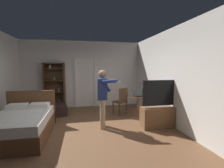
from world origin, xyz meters
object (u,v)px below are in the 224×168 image
object	(u,v)px
laptop	(137,95)
suitcase_small	(58,110)
person_blue_shirt	(103,95)
bed	(22,124)
side_table	(138,103)
bottle_on_table	(143,93)
wooden_chair	(121,100)
tv_flatscreen	(163,113)
bookshelf	(55,84)
suitcase_dark	(57,111)

from	to	relation	value
laptop	suitcase_small	world-z (taller)	laptop
person_blue_shirt	suitcase_small	bearing A→B (deg)	134.29
bed	side_table	world-z (taller)	bed
bottle_on_table	person_blue_shirt	world-z (taller)	person_blue_shirt
wooden_chair	laptop	bearing A→B (deg)	-25.34
bottle_on_table	suitcase_small	world-z (taller)	bottle_on_table
tv_flatscreen	side_table	xyz separation A→B (m)	(-0.31, 1.19, 0.07)
side_table	tv_flatscreen	bearing A→B (deg)	-75.28
side_table	bottle_on_table	bearing A→B (deg)	-29.74
laptop	tv_flatscreen	bearing A→B (deg)	-72.81
laptop	bottle_on_table	xyz separation A→B (m)	(0.18, -0.04, 0.07)
tv_flatscreen	wooden_chair	xyz separation A→B (m)	(-0.87, 1.39, 0.15)
bookshelf	side_table	world-z (taller)	bookshelf
bottle_on_table	suitcase_small	size ratio (longest dim) A/B	0.53
wooden_chair	suitcase_small	distance (m)	2.30
bed	suitcase_dark	size ratio (longest dim) A/B	3.06
suitcase_dark	side_table	bearing A→B (deg)	-21.49
wooden_chair	suitcase_dark	size ratio (longest dim) A/B	1.56
wooden_chair	side_table	bearing A→B (deg)	-19.97
wooden_chair	person_blue_shirt	size ratio (longest dim) A/B	0.60
laptop	person_blue_shirt	bearing A→B (deg)	-147.69
person_blue_shirt	suitcase_small	world-z (taller)	person_blue_shirt
tv_flatscreen	person_blue_shirt	bearing A→B (deg)	169.94
suitcase_small	tv_flatscreen	bearing A→B (deg)	-43.17
side_table	suitcase_small	bearing A→B (deg)	168.43
bookshelf	wooden_chair	world-z (taller)	bookshelf
bed	person_blue_shirt	world-z (taller)	person_blue_shirt
side_table	suitcase_dark	distance (m)	2.86
wooden_chair	suitcase_dark	distance (m)	2.30
tv_flatscreen	bottle_on_table	bearing A→B (deg)	98.82
bottle_on_table	suitcase_dark	xyz separation A→B (m)	(-2.95, 0.55, -0.63)
side_table	wooden_chair	bearing A→B (deg)	160.03
bookshelf	bed	bearing A→B (deg)	-98.52
tv_flatscreen	person_blue_shirt	xyz separation A→B (m)	(-1.69, 0.30, 0.54)
wooden_chair	bookshelf	bearing A→B (deg)	151.29
bed	suitcase_small	xyz separation A→B (m)	(0.64, 1.65, -0.11)
side_table	suitcase_small	world-z (taller)	side_table
bed	bottle_on_table	world-z (taller)	bed
bookshelf	bottle_on_table	size ratio (longest dim) A/B	6.67
suitcase_small	bookshelf	bearing A→B (deg)	90.18
tv_flatscreen	bottle_on_table	distance (m)	1.20
bookshelf	side_table	xyz separation A→B (m)	(3.05, -1.57, -0.56)
bookshelf	suitcase_dark	size ratio (longest dim) A/B	3.00
side_table	bottle_on_table	xyz separation A→B (m)	(0.14, -0.08, 0.36)
bookshelf	person_blue_shirt	bearing A→B (deg)	-55.76
bed	side_table	distance (m)	3.61
side_table	laptop	bearing A→B (deg)	-135.76
bottle_on_table	person_blue_shirt	distance (m)	1.72
suitcase_dark	suitcase_small	world-z (taller)	same
laptop	person_blue_shirt	world-z (taller)	person_blue_shirt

